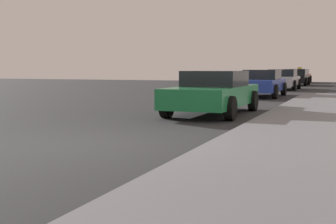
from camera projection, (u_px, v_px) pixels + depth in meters
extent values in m
plane|color=#232326|center=(98.00, 144.00, 8.15)|extent=(80.00, 80.00, 0.00)
cube|color=#196638|center=(213.00, 96.00, 13.45)|extent=(1.77, 4.58, 0.55)
cube|color=black|center=(216.00, 78.00, 13.61)|extent=(1.56, 2.06, 0.45)
cylinder|color=black|center=(230.00, 108.00, 11.79)|extent=(0.22, 0.64, 0.64)
cylinder|color=black|center=(167.00, 106.00, 12.44)|extent=(0.22, 0.64, 0.64)
cylinder|color=black|center=(253.00, 101.00, 14.50)|extent=(0.22, 0.64, 0.64)
cylinder|color=black|center=(200.00, 99.00, 15.15)|extent=(0.22, 0.64, 0.64)
cube|color=#233899|center=(261.00, 85.00, 21.73)|extent=(1.70, 4.38, 0.55)
cube|color=black|center=(262.00, 74.00, 21.88)|extent=(1.50, 1.97, 0.45)
cylinder|color=black|center=(275.00, 92.00, 20.14)|extent=(0.22, 0.64, 0.64)
cylinder|color=black|center=(237.00, 91.00, 20.77)|extent=(0.22, 0.64, 0.64)
cylinder|color=black|center=(284.00, 89.00, 22.73)|extent=(0.22, 0.64, 0.64)
cylinder|color=black|center=(250.00, 88.00, 23.36)|extent=(0.22, 0.64, 0.64)
cube|color=#B7B7BF|center=(282.00, 81.00, 29.03)|extent=(1.78, 4.37, 0.55)
cube|color=black|center=(283.00, 73.00, 29.19)|extent=(1.57, 1.97, 0.45)
cylinder|color=black|center=(294.00, 85.00, 27.43)|extent=(0.22, 0.64, 0.64)
cylinder|color=black|center=(264.00, 85.00, 28.09)|extent=(0.22, 0.64, 0.64)
cylinder|color=black|center=(299.00, 84.00, 30.02)|extent=(0.22, 0.64, 0.64)
cylinder|color=black|center=(271.00, 84.00, 30.68)|extent=(0.22, 0.64, 0.64)
cube|color=black|center=(295.00, 78.00, 36.29)|extent=(1.78, 4.22, 0.55)
cube|color=black|center=(296.00, 72.00, 36.43)|extent=(1.57, 1.90, 0.45)
cylinder|color=black|center=(305.00, 82.00, 34.73)|extent=(0.22, 0.64, 0.64)
cylinder|color=black|center=(281.00, 81.00, 35.39)|extent=(0.22, 0.64, 0.64)
cylinder|color=black|center=(309.00, 81.00, 37.23)|extent=(0.22, 0.64, 0.64)
cylinder|color=black|center=(286.00, 81.00, 37.89)|extent=(0.22, 0.64, 0.64)
cube|color=red|center=(299.00, 77.00, 42.65)|extent=(1.76, 4.41, 0.55)
cube|color=black|center=(300.00, 71.00, 42.80)|extent=(1.55, 1.98, 0.45)
cube|color=yellow|center=(300.00, 68.00, 42.77)|extent=(0.36, 0.14, 0.16)
cylinder|color=black|center=(308.00, 80.00, 41.04)|extent=(0.22, 0.64, 0.64)
cylinder|color=black|center=(287.00, 79.00, 41.69)|extent=(0.22, 0.64, 0.64)
cylinder|color=black|center=(310.00, 79.00, 43.65)|extent=(0.22, 0.64, 0.64)
cylinder|color=black|center=(291.00, 79.00, 44.30)|extent=(0.22, 0.64, 0.64)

